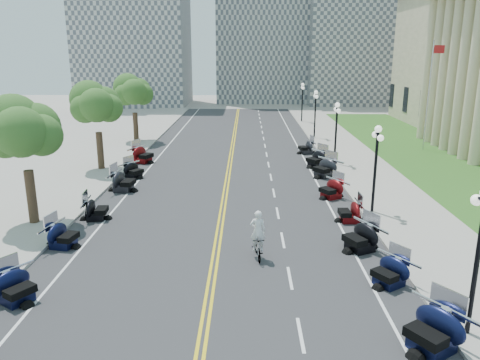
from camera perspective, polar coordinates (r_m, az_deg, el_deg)
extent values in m
plane|color=gray|center=(23.31, -2.70, -7.30)|extent=(160.00, 160.00, 0.00)
cube|color=#333335|center=(32.75, -1.64, -0.54)|extent=(16.00, 90.00, 0.01)
cube|color=yellow|center=(32.76, -1.85, -0.53)|extent=(0.12, 90.00, 0.00)
cube|color=yellow|center=(32.75, -1.43, -0.53)|extent=(0.12, 90.00, 0.00)
cube|color=white|center=(33.10, 9.49, -0.57)|extent=(0.12, 90.00, 0.00)
cube|color=white|center=(33.64, -12.60, -0.47)|extent=(0.12, 90.00, 0.00)
cube|color=white|center=(16.28, 7.40, -18.19)|extent=(0.12, 2.00, 0.00)
cube|color=white|center=(19.71, 6.10, -11.77)|extent=(0.12, 2.00, 0.00)
cube|color=white|center=(23.33, 5.23, -7.29)|extent=(0.12, 2.00, 0.00)
cube|color=white|center=(27.06, 4.61, -4.03)|extent=(0.12, 2.00, 0.00)
cube|color=white|center=(30.85, 4.15, -1.57)|extent=(0.12, 2.00, 0.00)
cube|color=white|center=(34.69, 3.78, 0.35)|extent=(0.12, 2.00, 0.00)
cube|color=white|center=(38.57, 3.49, 1.89)|extent=(0.12, 2.00, 0.00)
cube|color=white|center=(42.46, 3.26, 3.15)|extent=(0.12, 2.00, 0.00)
cube|color=white|center=(46.38, 3.06, 4.19)|extent=(0.12, 2.00, 0.00)
cube|color=white|center=(50.31, 2.89, 5.07)|extent=(0.12, 2.00, 0.00)
cube|color=white|center=(54.24, 2.75, 5.83)|extent=(0.12, 2.00, 0.00)
cube|color=white|center=(58.19, 2.62, 6.48)|extent=(0.12, 2.00, 0.00)
cube|color=white|center=(62.15, 2.52, 7.05)|extent=(0.12, 2.00, 0.00)
cube|color=white|center=(66.10, 2.42, 7.55)|extent=(0.12, 2.00, 0.00)
cube|color=white|center=(70.07, 2.33, 7.99)|extent=(0.12, 2.00, 0.00)
cube|color=white|center=(74.04, 2.26, 8.39)|extent=(0.12, 2.00, 0.00)
cube|color=#9E9991|center=(33.94, 16.36, -0.48)|extent=(5.00, 90.00, 0.15)
cube|color=#9E9991|center=(34.80, -19.19, -0.33)|extent=(5.00, 90.00, 0.15)
cube|color=#356023|center=(43.55, 22.54, 2.34)|extent=(9.00, 60.00, 0.10)
cube|color=gray|center=(85.79, -12.84, 17.68)|extent=(18.00, 14.00, 26.00)
cube|color=gray|center=(89.71, 2.66, 19.19)|extent=(16.00, 12.00, 30.00)
cube|color=gray|center=(88.91, 14.85, 16.17)|extent=(20.00, 14.00, 22.00)
imported|color=#A51414|center=(21.15, 2.16, -8.17)|extent=(0.69, 1.83, 1.07)
imported|color=white|center=(20.60, 2.20, -4.36)|extent=(0.70, 0.46, 1.91)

